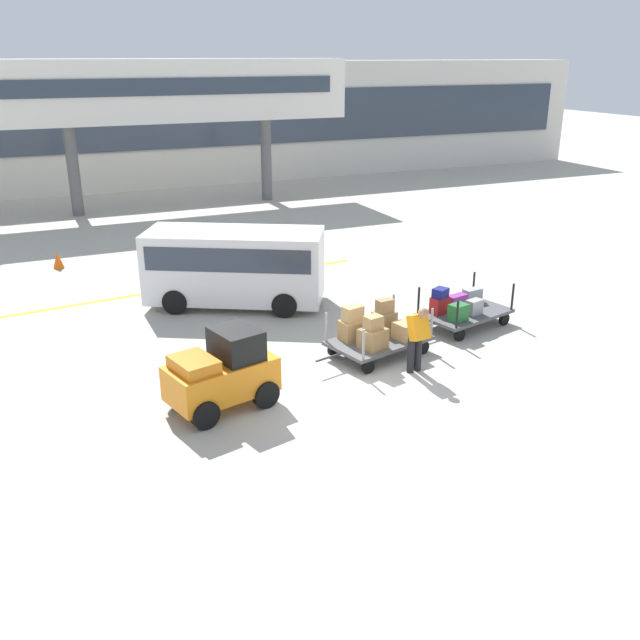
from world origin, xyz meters
The scene contains 10 objects.
ground_plane centered at (0.00, 0.00, 0.00)m, with size 120.00×120.00×0.00m, color #B2ADA0.
apron_lead_line centered at (-3.65, 7.98, 0.00)m, with size 15.78×0.20×0.01m, color yellow.
terminal_building centered at (0.00, 25.97, 3.13)m, with size 55.22×2.51×6.25m.
jet_bridge centered at (-0.71, 19.99, 5.05)m, with size 17.97×3.00×6.40m.
baggage_tug centered at (-2.67, 0.35, 0.75)m, with size 2.30×1.66×1.58m.
baggage_cart_lead centered at (1.29, 1.37, 0.58)m, with size 3.09×1.92×1.22m.
baggage_cart_middle centered at (4.17, 2.13, 0.48)m, with size 3.09×1.92×1.10m.
baggage_handler centered at (1.65, 0.18, 0.87)m, with size 0.44×0.46×1.56m.
shuttle_van centered at (-0.60, 6.09, 1.23)m, with size 5.12×3.99×2.10m.
safety_cone_near centered at (-4.86, 11.86, 0.28)m, with size 0.36×0.36×0.55m, color #EA590F.
Camera 1 is at (-5.97, -11.76, 6.59)m, focal length 39.19 mm.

